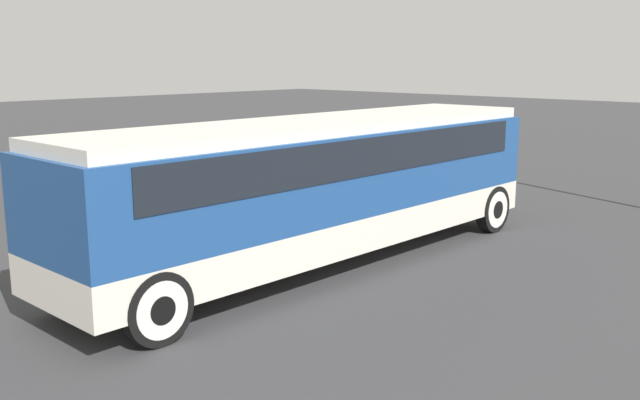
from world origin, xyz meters
The scene contains 4 objects.
ground_plane centered at (0.00, 0.00, 0.00)m, with size 120.00×120.00×0.00m, color #38383A.
tour_bus centered at (0.10, 0.00, 1.80)m, with size 11.53×2.62×2.95m.
parked_car_near centered at (6.20, 8.83, 0.64)m, with size 4.61×1.81×1.26m.
parked_car_mid centered at (0.74, 9.02, 0.69)m, with size 4.05×1.80×1.38m.
Camera 1 is at (-10.22, -9.61, 4.13)m, focal length 40.00 mm.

